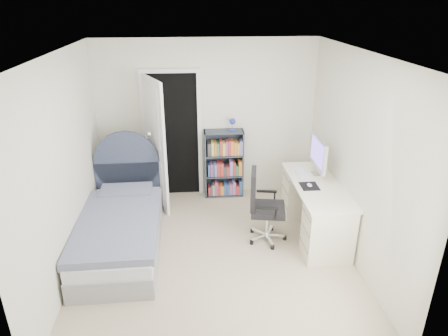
{
  "coord_description": "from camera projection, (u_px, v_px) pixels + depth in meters",
  "views": [
    {
      "loc": [
        -0.25,
        -4.27,
        3.04
      ],
      "look_at": [
        0.14,
        0.32,
        1.06
      ],
      "focal_mm": 32.0,
      "sensor_mm": 36.0,
      "label": 1
    }
  ],
  "objects": [
    {
      "name": "room_shell",
      "position": [
        214.0,
        164.0,
        4.63
      ],
      "size": [
        3.5,
        3.7,
        2.6
      ],
      "color": "tan",
      "rests_on": "ground"
    },
    {
      "name": "door",
      "position": [
        162.0,
        140.0,
        6.07
      ],
      "size": [
        0.92,
        0.77,
        2.06
      ],
      "color": "black",
      "rests_on": "ground"
    },
    {
      "name": "bed",
      "position": [
        122.0,
        226.0,
        5.2
      ],
      "size": [
        1.02,
        2.09,
        1.28
      ],
      "color": "gray",
      "rests_on": "ground"
    },
    {
      "name": "nightstand",
      "position": [
        113.0,
        183.0,
        6.21
      ],
      "size": [
        0.38,
        0.38,
        0.56
      ],
      "color": "tan",
      "rests_on": "ground"
    },
    {
      "name": "floor_lamp",
      "position": [
        150.0,
        179.0,
        5.98
      ],
      "size": [
        0.18,
        0.18,
        1.28
      ],
      "color": "silver",
      "rests_on": "ground"
    },
    {
      "name": "bookcase",
      "position": [
        225.0,
        165.0,
        6.46
      ],
      "size": [
        0.62,
        0.27,
        1.32
      ],
      "color": "#333B46",
      "rests_on": "ground"
    },
    {
      "name": "desk",
      "position": [
        315.0,
        207.0,
        5.42
      ],
      "size": [
        0.62,
        1.56,
        1.28
      ],
      "color": "#F0ECC9",
      "rests_on": "ground"
    },
    {
      "name": "office_chair",
      "position": [
        262.0,
        203.0,
        5.23
      ],
      "size": [
        0.54,
        0.55,
        1.0
      ],
      "color": "silver",
      "rests_on": "ground"
    }
  ]
}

